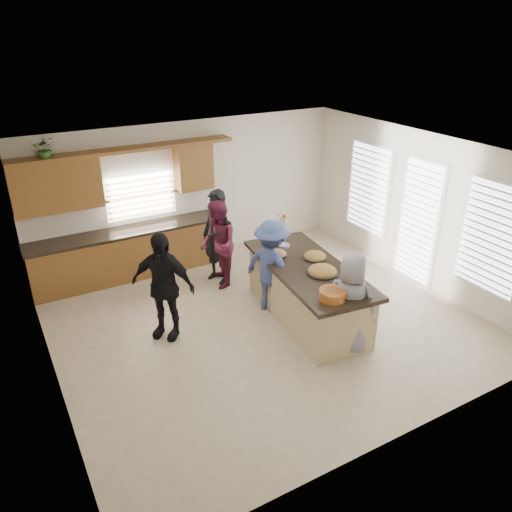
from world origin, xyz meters
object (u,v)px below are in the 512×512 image
salad_bowl (332,294)px  woman_left_mid (218,244)px  island (307,293)px  woman_right_back (272,267)px  woman_right_front (350,303)px  woman_left_back (217,237)px  woman_left_front (163,286)px

salad_bowl → woman_left_mid: size_ratio=0.23×
island → woman_right_back: (-0.37, 0.52, 0.36)m
woman_right_front → salad_bowl: bearing=48.4°
woman_left_mid → woman_right_back: size_ratio=1.02×
salad_bowl → woman_right_back: bearing=92.9°
woman_left_back → woman_left_mid: size_ratio=1.08×
island → salad_bowl: (-0.30, -1.01, 0.58)m
island → woman_left_back: woman_left_back is taller
salad_bowl → woman_left_back: size_ratio=0.21×
salad_bowl → woman_left_front: (-1.92, 1.68, -0.15)m
island → woman_left_back: (-0.71, 1.90, 0.45)m
woman_left_front → woman_right_front: woman_left_front is taller
woman_left_mid → woman_right_front: bearing=29.8°
salad_bowl → island: bearing=73.7°
salad_bowl → woman_right_back: size_ratio=0.23×
salad_bowl → woman_left_mid: (-0.48, 2.76, -0.20)m
salad_bowl → woman_left_mid: 2.81m
island → woman_left_mid: bearing=120.3°
woman_left_back → woman_right_back: bearing=-6.8°
woman_right_front → woman_right_back: bearing=-23.1°
island → salad_bowl: salad_bowl is taller
woman_left_back → woman_right_front: size_ratio=1.13×
salad_bowl → woman_right_back: 1.55m
woman_right_back → woman_right_front: bearing=172.5°
woman_right_back → woman_left_back: bearing=-8.1°
woman_left_mid → woman_right_front: size_ratio=1.05×
woman_left_mid → woman_left_front: (-1.44, -1.08, 0.04)m
island → woman_left_front: size_ratio=1.61×
woman_left_back → woman_left_mid: woman_left_back is taller
salad_bowl → woman_right_front: 0.40m
island → woman_left_mid: 1.95m
woman_left_back → salad_bowl: bearing=-12.4°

